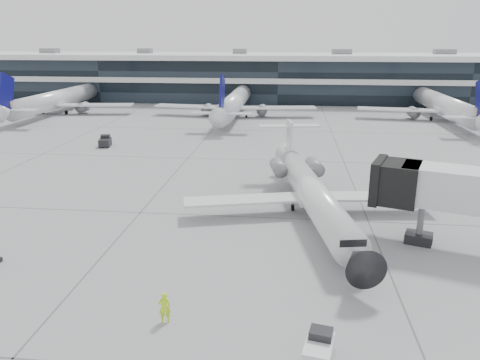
# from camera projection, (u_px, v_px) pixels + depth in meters

# --- Properties ---
(ground) EXTENTS (220.00, 220.00, 0.00)m
(ground) POSITION_uv_depth(u_px,v_px,m) (251.00, 217.00, 40.79)
(ground) COLOR gray
(ground) RESTS_ON ground
(terminal) EXTENTS (170.00, 22.00, 10.00)m
(terminal) POSITION_uv_depth(u_px,v_px,m) (279.00, 79.00, 117.31)
(terminal) COLOR black
(terminal) RESTS_ON ground
(bg_jet_left) EXTENTS (32.00, 40.00, 9.60)m
(bg_jet_left) POSITION_uv_depth(u_px,v_px,m) (60.00, 113.00, 97.74)
(bg_jet_left) COLOR silver
(bg_jet_left) RESTS_ON ground
(bg_jet_center) EXTENTS (32.00, 40.00, 9.60)m
(bg_jet_center) POSITION_uv_depth(u_px,v_px,m) (235.00, 116.00, 93.92)
(bg_jet_center) COLOR silver
(bg_jet_center) RESTS_ON ground
(bg_jet_right) EXTENTS (32.00, 40.00, 9.60)m
(bg_jet_right) POSITION_uv_depth(u_px,v_px,m) (441.00, 119.00, 89.79)
(bg_jet_right) COLOR silver
(bg_jet_right) RESTS_ON ground
(regional_jet) EXTENTS (22.23, 27.72, 6.43)m
(regional_jet) POSITION_uv_depth(u_px,v_px,m) (311.00, 191.00, 40.79)
(regional_jet) COLOR silver
(regional_jet) RESTS_ON ground
(ramp_worker) EXTENTS (0.76, 0.61, 1.82)m
(ramp_worker) POSITION_uv_depth(u_px,v_px,m) (165.00, 307.00, 25.50)
(ramp_worker) COLOR #C9FF1A
(ramp_worker) RESTS_ON ground
(baggage_tug) EXTENTS (1.73, 2.42, 1.40)m
(baggage_tug) POSITION_uv_depth(u_px,v_px,m) (319.00, 349.00, 22.54)
(baggage_tug) COLOR silver
(baggage_tug) RESTS_ON ground
(traffic_cone) EXTENTS (0.50, 0.50, 0.60)m
(traffic_cone) POSITION_uv_depth(u_px,v_px,m) (234.00, 197.00, 45.16)
(traffic_cone) COLOR #F9460D
(traffic_cone) RESTS_ON ground
(far_tug) EXTENTS (1.96, 2.76, 1.60)m
(far_tug) POSITION_uv_depth(u_px,v_px,m) (105.00, 141.00, 67.26)
(far_tug) COLOR black
(far_tug) RESTS_ON ground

